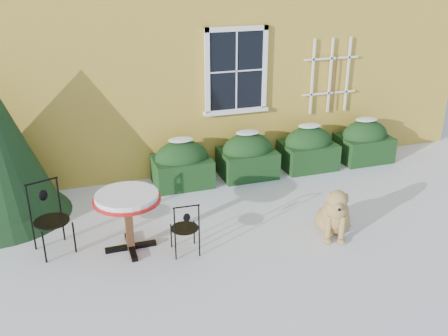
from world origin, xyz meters
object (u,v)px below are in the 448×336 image
object	(u,v)px
patio_chair_far	(50,218)
dog	(335,215)
bistro_table	(127,203)
patio_chair_near	(185,228)

from	to	relation	value
patio_chair_far	dog	size ratio (longest dim) A/B	1.14
bistro_table	patio_chair_near	size ratio (longest dim) A/B	1.16
patio_chair_near	patio_chair_far	xyz separation A→B (m)	(-1.79, 0.69, 0.11)
patio_chair_near	patio_chair_far	world-z (taller)	patio_chair_far
bistro_table	patio_chair_far	bearing A→B (deg)	162.49
bistro_table	patio_chair_far	world-z (taller)	patio_chair_far
patio_chair_far	dog	bearing A→B (deg)	-31.99
bistro_table	patio_chair_near	distance (m)	0.88
bistro_table	dog	xyz separation A→B (m)	(3.00, -0.59, -0.40)
patio_chair_near	patio_chair_far	bearing A→B (deg)	-18.54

